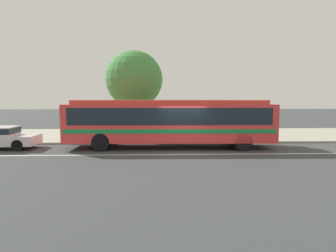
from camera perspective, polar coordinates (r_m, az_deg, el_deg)
name	(u,v)px	position (r m, az deg, el deg)	size (l,w,h in m)	color
ground_plane	(183,152)	(15.82, 2.98, -5.10)	(120.00, 120.00, 0.00)	#393D3D
sidewalk_slab	(175,135)	(22.40, 1.49, -1.77)	(60.00, 8.00, 0.12)	#9D9C88
lane_stripe_center	(184,154)	(15.04, 3.25, -5.65)	(56.00, 0.16, 0.01)	silver
transit_bus	(170,120)	(16.89, 0.38, 1.19)	(12.02, 2.82, 2.81)	#E53739
pedestrian_waiting_near_sign	(207,125)	(20.03, 7.76, 0.20)	(0.48, 0.48, 1.63)	#2E3655
bus_stop_sign	(249,115)	(19.70, 15.71, 2.04)	(0.08, 0.44, 2.60)	gray
street_tree_near_stop	(134,79)	(20.82, -6.74, 9.17)	(4.05, 4.05, 6.16)	brown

